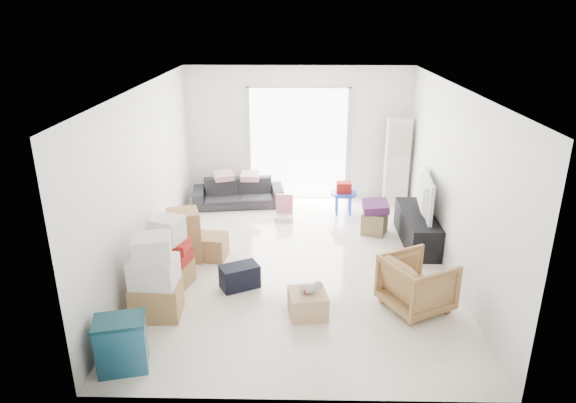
% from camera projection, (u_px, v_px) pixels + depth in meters
% --- Properties ---
extents(room_shell, '(4.98, 6.48, 3.18)m').
position_uv_depth(room_shell, '(298.00, 181.00, 7.52)').
color(room_shell, white).
rests_on(room_shell, ground).
extents(sliding_door, '(2.10, 0.04, 2.33)m').
position_uv_depth(sliding_door, '(298.00, 140.00, 10.35)').
color(sliding_door, white).
rests_on(sliding_door, room_shell).
extents(ac_tower, '(0.45, 0.30, 1.75)m').
position_uv_depth(ac_tower, '(397.00, 162.00, 10.14)').
color(ac_tower, silver).
rests_on(ac_tower, room_shell).
extents(tv_console, '(0.48, 1.59, 0.53)m').
position_uv_depth(tv_console, '(417.00, 228.00, 8.60)').
color(tv_console, black).
rests_on(tv_console, room_shell).
extents(television, '(0.78, 1.21, 0.15)m').
position_uv_depth(television, '(419.00, 209.00, 8.48)').
color(television, black).
rests_on(television, tv_console).
extents(sofa, '(1.84, 0.74, 0.70)m').
position_uv_depth(sofa, '(238.00, 189.00, 10.24)').
color(sofa, '#28282D').
rests_on(sofa, room_shell).
extents(pillow_left, '(0.42, 0.38, 0.11)m').
position_uv_depth(pillow_left, '(223.00, 169.00, 10.13)').
color(pillow_left, '#CF97A0').
rests_on(pillow_left, sofa).
extents(pillow_right, '(0.33, 0.27, 0.11)m').
position_uv_depth(pillow_right, '(250.00, 169.00, 10.11)').
color(pillow_right, '#CF97A0').
rests_on(pillow_right, sofa).
extents(armchair, '(1.00, 1.02, 0.80)m').
position_uv_depth(armchair, '(417.00, 281.00, 6.65)').
color(armchair, '#A07947').
rests_on(armchair, room_shell).
extents(storage_bins, '(0.61, 0.49, 0.62)m').
position_uv_depth(storage_bins, '(122.00, 344.00, 5.54)').
color(storage_bins, navy).
rests_on(storage_bins, room_shell).
extents(box_stack_a, '(0.63, 0.53, 1.11)m').
position_uv_depth(box_stack_a, '(155.00, 281.00, 6.46)').
color(box_stack_a, '#906441').
rests_on(box_stack_a, room_shell).
extents(box_stack_b, '(0.63, 0.63, 1.04)m').
position_uv_depth(box_stack_b, '(170.00, 256.00, 7.20)').
color(box_stack_b, '#906441').
rests_on(box_stack_b, room_shell).
extents(box_stack_c, '(0.59, 0.59, 0.81)m').
position_uv_depth(box_stack_c, '(184.00, 236.00, 7.98)').
color(box_stack_c, '#906441').
rests_on(box_stack_c, room_shell).
extents(loose_box, '(0.50, 0.50, 0.38)m').
position_uv_depth(loose_box, '(212.00, 247.00, 8.11)').
color(loose_box, '#906441').
rests_on(loose_box, room_shell).
extents(duffel_bag, '(0.61, 0.52, 0.34)m').
position_uv_depth(duffel_bag, '(240.00, 276.00, 7.24)').
color(duffel_bag, black).
rests_on(duffel_bag, room_shell).
extents(ottoman, '(0.51, 0.51, 0.39)m').
position_uv_depth(ottoman, '(374.00, 223.00, 9.00)').
color(ottoman, olive).
rests_on(ottoman, room_shell).
extents(blanket, '(0.44, 0.44, 0.14)m').
position_uv_depth(blanket, '(375.00, 209.00, 8.90)').
color(blanket, '#542257').
rests_on(blanket, ottoman).
extents(kids_table, '(0.51, 0.51, 0.64)m').
position_uv_depth(kids_table, '(344.00, 191.00, 9.77)').
color(kids_table, '#1937C1').
rests_on(kids_table, room_shell).
extents(toy_walker, '(0.35, 0.31, 0.46)m').
position_uv_depth(toy_walker, '(284.00, 212.00, 9.65)').
color(toy_walker, silver).
rests_on(toy_walker, room_shell).
extents(wood_crate, '(0.54, 0.54, 0.31)m').
position_uv_depth(wood_crate, '(308.00, 303.00, 6.60)').
color(wood_crate, tan).
rests_on(wood_crate, room_shell).
extents(plush_bunny, '(0.30, 0.17, 0.15)m').
position_uv_depth(plush_bunny, '(311.00, 288.00, 6.52)').
color(plush_bunny, '#B2ADA8').
rests_on(plush_bunny, wood_crate).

